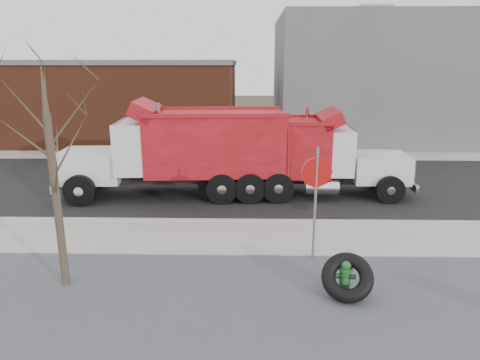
{
  "coord_description": "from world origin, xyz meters",
  "views": [
    {
      "loc": [
        1.09,
        -11.58,
        5.02
      ],
      "look_at": [
        0.8,
        1.72,
        1.4
      ],
      "focal_mm": 32.0,
      "sensor_mm": 36.0,
      "label": 1
    }
  ],
  "objects_px": {
    "truck_tire": "(347,277)",
    "dump_truck_red_b": "(186,149)",
    "stop_sign": "(316,185)",
    "fire_hydrant": "(345,278)",
    "dump_truck_red_a": "(294,152)"
  },
  "relations": [
    {
      "from": "fire_hydrant",
      "to": "dump_truck_red_b",
      "type": "relative_size",
      "value": 0.1
    },
    {
      "from": "dump_truck_red_a",
      "to": "dump_truck_red_b",
      "type": "bearing_deg",
      "value": -174.18
    },
    {
      "from": "stop_sign",
      "to": "dump_truck_red_a",
      "type": "bearing_deg",
      "value": 103.2
    },
    {
      "from": "truck_tire",
      "to": "stop_sign",
      "type": "height_order",
      "value": "stop_sign"
    },
    {
      "from": "truck_tire",
      "to": "fire_hydrant",
      "type": "bearing_deg",
      "value": 93.09
    },
    {
      "from": "fire_hydrant",
      "to": "dump_truck_red_a",
      "type": "distance_m",
      "value": 7.78
    },
    {
      "from": "dump_truck_red_b",
      "to": "truck_tire",
      "type": "bearing_deg",
      "value": 117.42
    },
    {
      "from": "fire_hydrant",
      "to": "dump_truck_red_a",
      "type": "relative_size",
      "value": 0.1
    },
    {
      "from": "fire_hydrant",
      "to": "dump_truck_red_b",
      "type": "bearing_deg",
      "value": 128.94
    },
    {
      "from": "fire_hydrant",
      "to": "truck_tire",
      "type": "bearing_deg",
      "value": -79.87
    },
    {
      "from": "fire_hydrant",
      "to": "truck_tire",
      "type": "relative_size",
      "value": 0.64
    },
    {
      "from": "truck_tire",
      "to": "stop_sign",
      "type": "relative_size",
      "value": 0.44
    },
    {
      "from": "truck_tire",
      "to": "dump_truck_red_b",
      "type": "bearing_deg",
      "value": 121.38
    },
    {
      "from": "stop_sign",
      "to": "truck_tire",
      "type": "bearing_deg",
      "value": -63.0
    },
    {
      "from": "truck_tire",
      "to": "dump_truck_red_b",
      "type": "height_order",
      "value": "dump_truck_red_b"
    }
  ]
}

